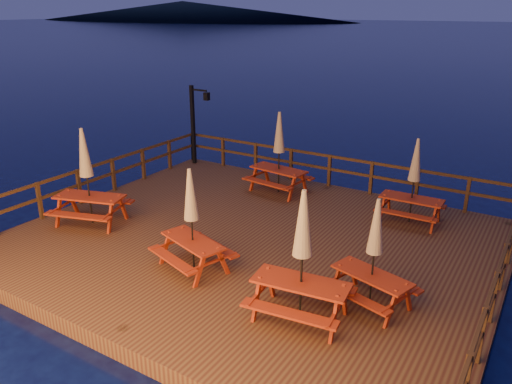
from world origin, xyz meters
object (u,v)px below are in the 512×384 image
lamp_post (196,118)px  picnic_table_1 (414,180)px  picnic_table_0 (279,151)px  picnic_table_2 (192,218)px

lamp_post → picnic_table_1: (8.58, -1.29, -0.54)m
picnic_table_0 → lamp_post: bearing=172.1°
picnic_table_1 → picnic_table_2: (-3.49, -5.33, 0.01)m
lamp_post → picnic_table_1: bearing=-8.6°
picnic_table_0 → picnic_table_1: picnic_table_0 is taller
picnic_table_2 → picnic_table_0: bearing=116.4°
picnic_table_0 → picnic_table_2: picnic_table_0 is taller
lamp_post → picnic_table_0: 4.39m
picnic_table_1 → picnic_table_2: size_ratio=1.00×
picnic_table_0 → picnic_table_2: size_ratio=1.09×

